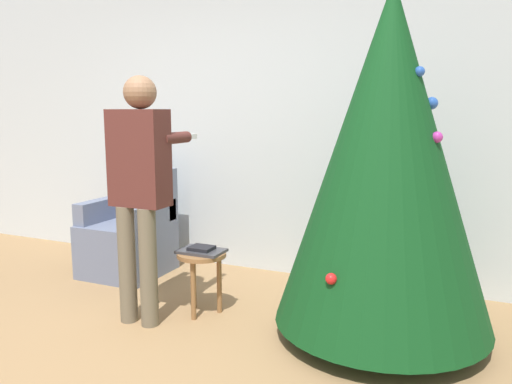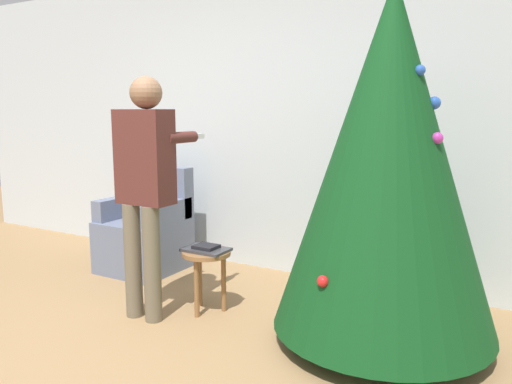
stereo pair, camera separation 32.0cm
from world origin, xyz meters
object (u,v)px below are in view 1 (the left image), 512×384
at_px(christmas_tree, 387,158).
at_px(person_standing, 140,178).
at_px(armchair, 130,236).
at_px(side_stool, 202,264).

distance_m(christmas_tree, person_standing, 1.61).
bearing_deg(armchair, side_stool, -27.59).
height_order(christmas_tree, person_standing, christmas_tree).
height_order(armchair, person_standing, person_standing).
relative_size(christmas_tree, person_standing, 1.32).
xyz_separation_m(christmas_tree, armchair, (-2.30, 0.42, -0.82)).
height_order(christmas_tree, side_stool, christmas_tree).
relative_size(person_standing, side_stool, 3.70).
xyz_separation_m(christmas_tree, side_stool, (-1.24, -0.14, -0.79)).
bearing_deg(person_standing, armchair, 132.44).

